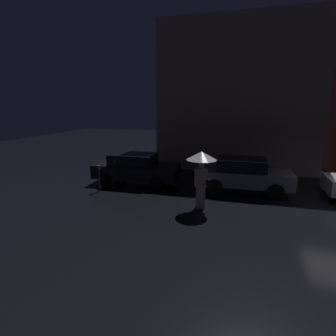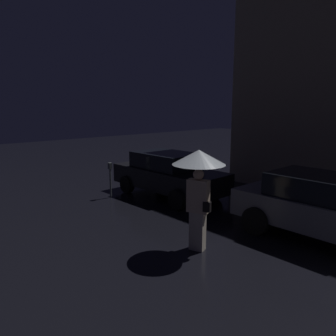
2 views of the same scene
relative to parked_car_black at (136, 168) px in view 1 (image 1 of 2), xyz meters
The scene contains 5 objects.
building_facade_left 7.85m from the parked_car_black, 46.99° to the left, with size 9.54×3.00×8.87m.
parked_car_black is the anchor object (origin of this frame).
parked_car_grey 5.36m from the parked_car_black, ahead, with size 4.17×1.99×1.57m.
pedestrian_with_umbrella 4.61m from the parked_car_black, 33.95° to the right, with size 1.15×1.15×2.25m.
parking_meter 2.03m from the parked_car_black, 124.59° to the right, with size 0.12×0.10×1.23m.
Camera 1 is at (-4.15, -10.79, 3.94)m, focal length 28.00 mm.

